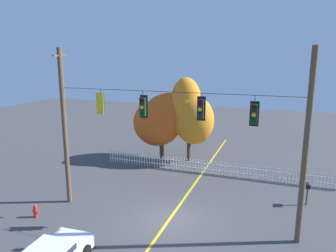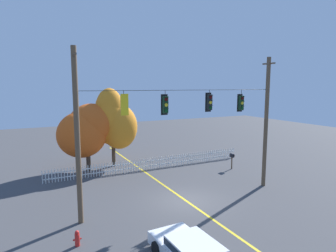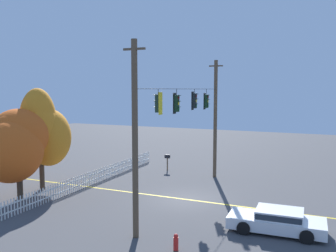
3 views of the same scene
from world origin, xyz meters
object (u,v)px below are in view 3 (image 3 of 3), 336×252
Objects in this scene: fire_hydrant at (176,242)px; parked_car at (277,220)px; traffic_signal_westbound_side at (206,101)px; autumn_maple_near_fence at (15,144)px; traffic_signal_northbound_secondary at (176,103)px; traffic_signal_southbound_primary at (194,101)px; autumn_maple_mid at (43,131)px; traffic_signal_eastbound_side at (158,103)px; roadside_mailbox at (167,158)px.

parked_car is at bearing -44.05° from fire_hydrant.
traffic_signal_westbound_side reaches higher than parked_car.
autumn_maple_near_fence is at bearing 130.19° from traffic_signal_westbound_side.
traffic_signal_northbound_secondary is 1.05× the size of traffic_signal_southbound_primary.
autumn_maple_mid is 1.51× the size of parked_car.
traffic_signal_northbound_secondary is 0.25× the size of autumn_maple_near_fence.
traffic_signal_westbound_side is 11.68m from autumn_maple_mid.
traffic_signal_northbound_secondary is at bearing -74.66° from autumn_maple_near_fence.
traffic_signal_eastbound_side is 8.30m from parked_car.
roadside_mailbox is (5.55, 4.40, -5.10)m from traffic_signal_southbound_primary.
autumn_maple_mid is 13.77m from fire_hydrant.
traffic_signal_northbound_secondary is at bearing 180.00° from traffic_signal_southbound_primary.
roadside_mailbox is (2.99, 4.40, -4.99)m from traffic_signal_westbound_side.
traffic_signal_westbound_side is at bearing 11.52° from fire_hydrant.
traffic_signal_westbound_side is 0.32× the size of parked_car.
traffic_signal_northbound_secondary reaches higher than fire_hydrant.
roadside_mailbox is at bearing 55.80° from traffic_signal_westbound_side.
parked_car is (-7.37, -6.05, -5.52)m from traffic_signal_westbound_side.
autumn_maple_near_fence is 12.87m from roadside_mailbox.
traffic_signal_westbound_side is 0.21× the size of autumn_maple_mid.
traffic_signal_eastbound_side is 2.51m from traffic_signal_northbound_secondary.
traffic_signal_northbound_secondary and traffic_signal_southbound_primary have the same top height.
roadside_mailbox is (10.36, 10.45, 0.53)m from parked_car.
autumn_maple_mid reaches higher than traffic_signal_northbound_secondary.
autumn_maple_near_fence reaches higher than roadside_mailbox.
traffic_signal_westbound_side is 1.06× the size of roadside_mailbox.
roadside_mailbox is at bearing 38.39° from traffic_signal_southbound_primary.
traffic_signal_southbound_primary is at bearing 14.78° from fire_hydrant.
traffic_signal_westbound_side is 0.26× the size of autumn_maple_near_fence.
parked_car is at bearing -95.04° from autumn_maple_mid.
traffic_signal_northbound_secondary is 8.40m from parked_car.
traffic_signal_southbound_primary reaches higher than fire_hydrant.
traffic_signal_northbound_secondary and traffic_signal_westbound_side have the same top height.
traffic_signal_northbound_secondary is 1.95× the size of fire_hydrant.
traffic_signal_southbound_primary is 1.00× the size of roadside_mailbox.
parked_car is at bearing -140.61° from traffic_signal_westbound_side.
roadside_mailbox is (14.25, 6.69, 0.77)m from fire_hydrant.
autumn_maple_near_fence is 16.28m from parked_car.
traffic_signal_northbound_secondary is 3.10m from traffic_signal_southbound_primary.
autumn_maple_near_fence reaches higher than parked_car.
fire_hydrant is at bearing -157.70° from traffic_signal_northbound_secondary.
autumn_maple_mid reaches higher than parked_car.
fire_hydrant is (-3.09, -2.28, -5.89)m from traffic_signal_eastbound_side.
traffic_signal_southbound_primary is 9.56m from parked_car.
traffic_signal_westbound_side is (5.66, -0.00, -0.04)m from traffic_signal_northbound_secondary.
traffic_signal_westbound_side is (2.56, -0.00, -0.11)m from traffic_signal_southbound_primary.
traffic_signal_westbound_side is 11.02m from parked_car.
autumn_maple_mid is 9.51× the size of fire_hydrant.
parked_car is 5.41m from fire_hydrant.
fire_hydrant is (-5.29, -12.14, -3.78)m from autumn_maple_mid.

